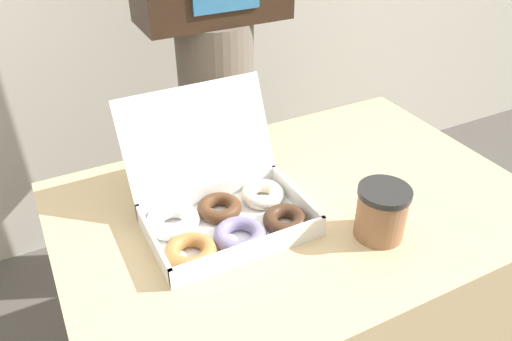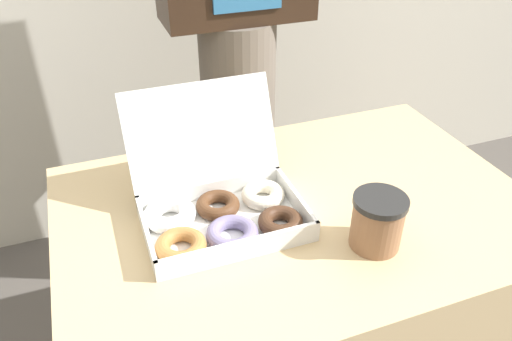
# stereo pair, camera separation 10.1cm
# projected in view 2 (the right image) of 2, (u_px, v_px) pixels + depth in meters

# --- Properties ---
(table) EXTENTS (1.00, 0.67, 0.70)m
(table) POSITION_uv_depth(u_px,v_px,m) (292.00, 316.00, 1.25)
(table) COLOR tan
(table) RESTS_ON ground_plane
(donut_box) EXTENTS (0.32, 0.31, 0.23)m
(donut_box) POSITION_uv_depth(u_px,v_px,m) (219.00, 207.00, 0.99)
(donut_box) COLOR white
(donut_box) RESTS_ON table
(coffee_cup) EXTENTS (0.10, 0.10, 0.11)m
(coffee_cup) POSITION_uv_depth(u_px,v_px,m) (377.00, 222.00, 0.92)
(coffee_cup) COLOR #8C6042
(coffee_cup) RESTS_ON table
(person_customer) EXTENTS (0.41, 0.22, 1.74)m
(person_customer) POSITION_uv_depth(u_px,v_px,m) (236.00, 14.00, 1.37)
(person_customer) COLOR #665B51
(person_customer) RESTS_ON ground_plane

